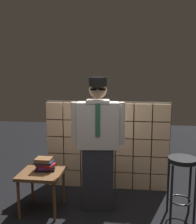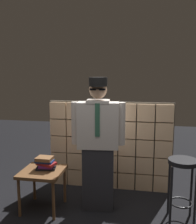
% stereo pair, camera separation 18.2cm
% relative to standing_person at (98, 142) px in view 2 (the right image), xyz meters
% --- Properties ---
extents(glass_block_wall, '(1.87, 0.10, 1.34)m').
position_rel_standing_person_xyz_m(glass_block_wall, '(0.06, 0.64, -0.23)').
color(glass_block_wall, '#E0B78C').
rests_on(glass_block_wall, ground).
extents(standing_person, '(0.68, 0.31, 1.70)m').
position_rel_standing_person_xyz_m(standing_person, '(0.00, 0.00, 0.00)').
color(standing_person, '#28282D').
rests_on(standing_person, ground).
extents(bar_stool, '(0.34, 0.34, 0.76)m').
position_rel_standing_person_xyz_m(bar_stool, '(1.02, -0.11, -0.32)').
color(bar_stool, black).
rests_on(bar_stool, ground).
extents(side_table, '(0.52, 0.52, 0.53)m').
position_rel_standing_person_xyz_m(side_table, '(-0.69, -0.15, -0.43)').
color(side_table, brown).
rests_on(side_table, ground).
extents(book_stack, '(0.27, 0.22, 0.16)m').
position_rel_standing_person_xyz_m(book_stack, '(-0.66, -0.11, -0.28)').
color(book_stack, black).
rests_on(book_stack, side_table).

